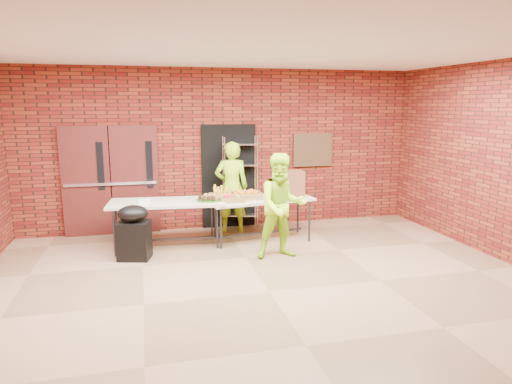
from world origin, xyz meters
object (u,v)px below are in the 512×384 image
wire_rack (240,183)px  volunteer_man (282,206)px  coffee_dispenser (293,183)px  covered_grill (134,232)px  table_right (260,202)px  volunteer_woman (232,187)px  table_left (167,205)px

wire_rack → volunteer_man: 2.00m
wire_rack → coffee_dispenser: (0.83, -0.87, 0.10)m
coffee_dispenser → covered_grill: coffee_dispenser is taller
volunteer_man → table_right: bearing=96.3°
table_right → volunteer_woman: volunteer_woman is taller
table_right → covered_grill: (-2.26, -0.55, -0.27)m
covered_grill → volunteer_woman: bearing=49.0°
wire_rack → coffee_dispenser: size_ratio=3.90×
coffee_dispenser → volunteer_woman: size_ratio=0.27×
table_right → covered_grill: size_ratio=2.24×
table_left → table_right: 1.69m
table_right → volunteer_man: volunteer_man is taller
volunteer_woman → volunteer_man: bearing=113.2°
wire_rack → volunteer_woman: (-0.23, -0.25, -0.04)m
covered_grill → wire_rack: bearing=50.7°
volunteer_man → coffee_dispenser: bearing=63.7°
wire_rack → covered_grill: bearing=-130.2°
wire_rack → volunteer_man: size_ratio=1.08×
covered_grill → volunteer_woman: volunteer_woman is taller
table_left → table_right: size_ratio=1.03×
wire_rack → covered_grill: wire_rack is taller
covered_grill → volunteer_woman: 2.28m
covered_grill → table_right: bearing=28.7°
coffee_dispenser → volunteer_woman: 1.24m
wire_rack → volunteer_woman: size_ratio=1.04×
volunteer_woman → table_right: bearing=126.5°
volunteer_woman → volunteer_man: size_ratio=1.04×
table_right → volunteer_man: size_ratio=1.17×
table_left → table_right: bearing=6.0°
table_right → coffee_dispenser: (0.66, 0.08, 0.31)m
coffee_dispenser → table_left: bearing=-177.7°
wire_rack → covered_grill: (-2.09, -1.49, -0.48)m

